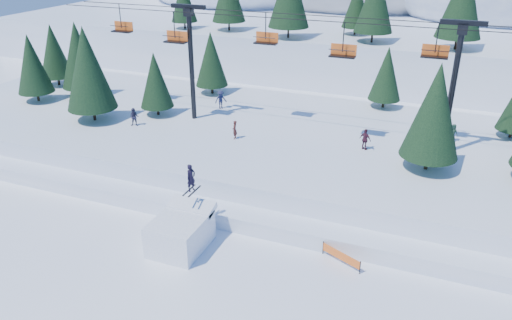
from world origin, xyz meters
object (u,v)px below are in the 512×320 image
at_px(chairlift, 308,55).
at_px(banner_far, 349,235).
at_px(banner_near, 341,256).
at_px(jump_kicker, 181,231).

distance_m(chairlift, banner_far, 15.67).
xyz_separation_m(chairlift, banner_near, (6.51, -13.71, -8.78)).
xyz_separation_m(chairlift, banner_far, (6.46, -11.26, -8.78)).
xyz_separation_m(jump_kicker, chairlift, (3.39, 15.69, 8.14)).
distance_m(jump_kicker, banner_far, 10.82).
distance_m(banner_near, banner_far, 2.45).
relative_size(chairlift, banner_near, 17.69).
distance_m(chairlift, banner_near, 17.54).
distance_m(jump_kicker, chairlift, 18.00).
height_order(chairlift, banner_far, chairlift).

